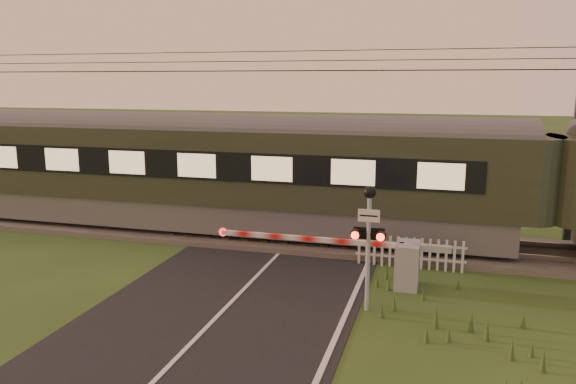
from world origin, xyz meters
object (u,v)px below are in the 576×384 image
(train, at_px, (552,187))
(boom_gate, at_px, (398,262))
(picket_fence, at_px, (410,253))
(crossing_signal, at_px, (369,226))

(train, height_order, boom_gate, train)
(boom_gate, bearing_deg, picket_fence, 82.18)
(boom_gate, height_order, crossing_signal, crossing_signal)
(picket_fence, bearing_deg, train, 26.31)
(train, relative_size, crossing_signal, 14.03)
(boom_gate, relative_size, picket_fence, 2.02)
(train, bearing_deg, crossing_signal, -131.63)
(crossing_signal, relative_size, picket_fence, 0.95)
(crossing_signal, distance_m, picket_fence, 3.69)
(picket_fence, bearing_deg, boom_gate, -97.82)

